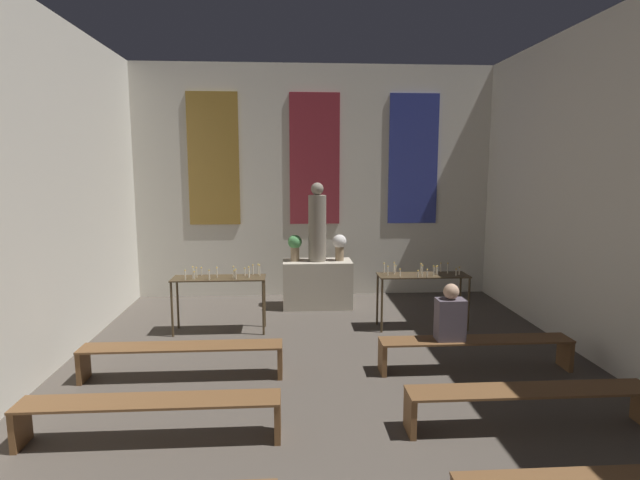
{
  "coord_description": "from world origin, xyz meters",
  "views": [
    {
      "loc": [
        -0.53,
        0.16,
        2.64
      ],
      "look_at": [
        0.0,
        8.56,
        1.4
      ],
      "focal_mm": 28.0,
      "sensor_mm": 36.0,
      "label": 1
    }
  ],
  "objects_px": {
    "altar": "(317,284)",
    "candle_rack_right": "(423,281)",
    "pew_back_right": "(475,346)",
    "person_seated": "(450,315)",
    "pew_back_left": "(182,353)",
    "candle_rack_left": "(219,284)",
    "pew_third_right": "(530,398)",
    "statue": "(317,225)",
    "pew_third_left": "(150,410)",
    "flower_vase_right": "(340,245)",
    "flower_vase_left": "(295,245)"
  },
  "relations": [
    {
      "from": "pew_back_left",
      "to": "candle_rack_left",
      "type": "bearing_deg",
      "value": 82.51
    },
    {
      "from": "altar",
      "to": "candle_rack_right",
      "type": "xyz_separation_m",
      "value": [
        1.65,
        -1.36,
        0.34
      ]
    },
    {
      "from": "pew_back_right",
      "to": "person_seated",
      "type": "distance_m",
      "value": 0.55
    },
    {
      "from": "candle_rack_right",
      "to": "flower_vase_right",
      "type": "bearing_deg",
      "value": 132.19
    },
    {
      "from": "pew_back_left",
      "to": "pew_third_right",
      "type": "bearing_deg",
      "value": -21.43
    },
    {
      "from": "statue",
      "to": "candle_rack_left",
      "type": "distance_m",
      "value": 2.27
    },
    {
      "from": "pew_third_right",
      "to": "pew_back_left",
      "type": "xyz_separation_m",
      "value": [
        -3.75,
        1.47,
        0.0
      ]
    },
    {
      "from": "candle_rack_left",
      "to": "pew_back_left",
      "type": "relative_size",
      "value": 0.59
    },
    {
      "from": "altar",
      "to": "candle_rack_left",
      "type": "xyz_separation_m",
      "value": [
        -1.64,
        -1.36,
        0.34
      ]
    },
    {
      "from": "statue",
      "to": "pew_third_left",
      "type": "distance_m",
      "value": 5.13
    },
    {
      "from": "candle_rack_left",
      "to": "person_seated",
      "type": "xyz_separation_m",
      "value": [
        3.17,
        -1.78,
        -0.03
      ]
    },
    {
      "from": "candle_rack_left",
      "to": "pew_third_left",
      "type": "height_order",
      "value": "candle_rack_left"
    },
    {
      "from": "candle_rack_left",
      "to": "pew_third_right",
      "type": "relative_size",
      "value": 0.59
    },
    {
      "from": "flower_vase_right",
      "to": "statue",
      "type": "bearing_deg",
      "value": 180.0
    },
    {
      "from": "candle_rack_right",
      "to": "pew_back_left",
      "type": "xyz_separation_m",
      "value": [
        -3.53,
        -1.78,
        -0.46
      ]
    },
    {
      "from": "candle_rack_right",
      "to": "pew_third_right",
      "type": "distance_m",
      "value": 3.29
    },
    {
      "from": "pew_back_right",
      "to": "pew_back_left",
      "type": "bearing_deg",
      "value": 180.0
    },
    {
      "from": "candle_rack_left",
      "to": "candle_rack_right",
      "type": "distance_m",
      "value": 3.29
    },
    {
      "from": "statue",
      "to": "candle_rack_left",
      "type": "xyz_separation_m",
      "value": [
        -1.64,
        -1.36,
        -0.78
      ]
    },
    {
      "from": "candle_rack_left",
      "to": "candle_rack_right",
      "type": "xyz_separation_m",
      "value": [
        3.29,
        0.0,
        -0.0
      ]
    },
    {
      "from": "altar",
      "to": "pew_third_right",
      "type": "bearing_deg",
      "value": -67.83
    },
    {
      "from": "pew_back_right",
      "to": "pew_third_right",
      "type": "bearing_deg",
      "value": -90.0
    },
    {
      "from": "flower_vase_right",
      "to": "candle_rack_left",
      "type": "relative_size",
      "value": 0.34
    },
    {
      "from": "flower_vase_left",
      "to": "candle_rack_right",
      "type": "bearing_deg",
      "value": -33.27
    },
    {
      "from": "altar",
      "to": "pew_back_right",
      "type": "distance_m",
      "value": 3.65
    },
    {
      "from": "flower_vase_right",
      "to": "person_seated",
      "type": "height_order",
      "value": "flower_vase_right"
    },
    {
      "from": "pew_back_left",
      "to": "pew_back_right",
      "type": "bearing_deg",
      "value": 0.0
    },
    {
      "from": "statue",
      "to": "candle_rack_right",
      "type": "xyz_separation_m",
      "value": [
        1.65,
        -1.36,
        -0.78
      ]
    },
    {
      "from": "candle_rack_left",
      "to": "candle_rack_right",
      "type": "relative_size",
      "value": 1.0
    },
    {
      "from": "altar",
      "to": "pew_back_left",
      "type": "distance_m",
      "value": 3.65
    },
    {
      "from": "statue",
      "to": "flower_vase_left",
      "type": "distance_m",
      "value": 0.56
    },
    {
      "from": "statue",
      "to": "pew_back_right",
      "type": "bearing_deg",
      "value": -59.07
    },
    {
      "from": "altar",
      "to": "candle_rack_left",
      "type": "bearing_deg",
      "value": -140.45
    },
    {
      "from": "pew_third_left",
      "to": "pew_third_right",
      "type": "relative_size",
      "value": 1.0
    },
    {
      "from": "pew_back_left",
      "to": "statue",
      "type": "bearing_deg",
      "value": 59.07
    },
    {
      "from": "flower_vase_left",
      "to": "pew_back_right",
      "type": "xyz_separation_m",
      "value": [
        2.3,
        -3.13,
        -0.86
      ]
    },
    {
      "from": "altar",
      "to": "flower_vase_right",
      "type": "relative_size",
      "value": 2.61
    },
    {
      "from": "flower_vase_left",
      "to": "person_seated",
      "type": "relative_size",
      "value": 0.67
    },
    {
      "from": "candle_rack_left",
      "to": "pew_third_right",
      "type": "height_order",
      "value": "candle_rack_left"
    },
    {
      "from": "flower_vase_left",
      "to": "candle_rack_right",
      "type": "relative_size",
      "value": 0.34
    },
    {
      "from": "altar",
      "to": "flower_vase_left",
      "type": "bearing_deg",
      "value": 180.0
    },
    {
      "from": "altar",
      "to": "pew_back_left",
      "type": "bearing_deg",
      "value": -120.93
    },
    {
      "from": "candle_rack_right",
      "to": "statue",
      "type": "bearing_deg",
      "value": 140.55
    },
    {
      "from": "pew_third_right",
      "to": "pew_third_left",
      "type": "bearing_deg",
      "value": 180.0
    },
    {
      "from": "flower_vase_left",
      "to": "pew_back_left",
      "type": "xyz_separation_m",
      "value": [
        -1.46,
        -3.13,
        -0.86
      ]
    },
    {
      "from": "statue",
      "to": "pew_back_left",
      "type": "height_order",
      "value": "statue"
    },
    {
      "from": "flower_vase_left",
      "to": "flower_vase_right",
      "type": "distance_m",
      "value": 0.84
    },
    {
      "from": "person_seated",
      "to": "candle_rack_left",
      "type": "bearing_deg",
      "value": 150.77
    },
    {
      "from": "flower_vase_right",
      "to": "pew_third_left",
      "type": "relative_size",
      "value": 0.2
    },
    {
      "from": "altar",
      "to": "statue",
      "type": "distance_m",
      "value": 1.12
    }
  ]
}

